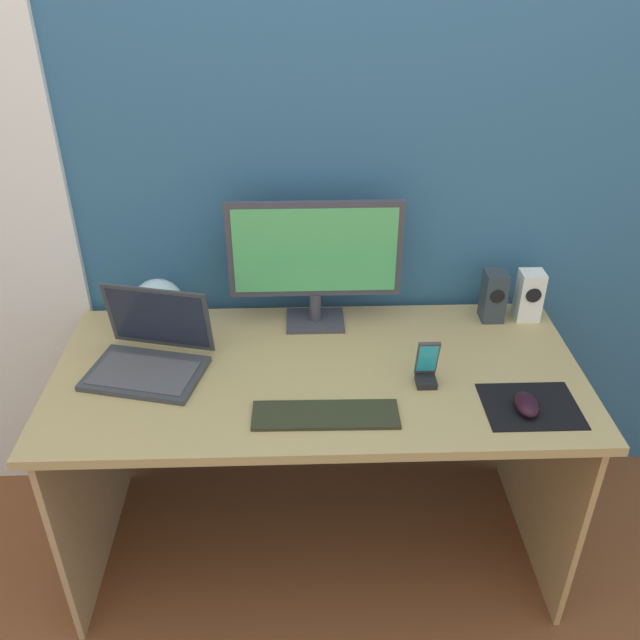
# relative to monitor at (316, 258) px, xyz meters

# --- Properties ---
(ground_plane) EXTENTS (8.00, 8.00, 0.00)m
(ground_plane) POSITION_rel_monitor_xyz_m (-0.00, -0.26, -0.96)
(ground_plane) COLOR brown
(wall_back) EXTENTS (6.00, 0.04, 2.50)m
(wall_back) POSITION_rel_monitor_xyz_m (-0.00, 0.15, 0.29)
(wall_back) COLOR #2F5E84
(wall_back) RESTS_ON ground_plane
(desk) EXTENTS (1.50, 0.70, 0.73)m
(desk) POSITION_rel_monitor_xyz_m (-0.00, -0.26, -0.37)
(desk) COLOR tan
(desk) RESTS_ON ground_plane
(monitor) EXTENTS (0.52, 0.14, 0.41)m
(monitor) POSITION_rel_monitor_xyz_m (0.00, 0.00, 0.00)
(monitor) COLOR #3D3B46
(monitor) RESTS_ON desk
(speaker_right) EXTENTS (0.07, 0.07, 0.16)m
(speaker_right) POSITION_rel_monitor_xyz_m (0.67, 0.01, -0.15)
(speaker_right) COLOR white
(speaker_right) RESTS_ON desk
(speaker_near_monitor) EXTENTS (0.07, 0.08, 0.17)m
(speaker_near_monitor) POSITION_rel_monitor_xyz_m (0.56, 0.01, -0.15)
(speaker_near_monitor) COLOR #2E383E
(speaker_near_monitor) RESTS_ON desk
(laptop) EXTENTS (0.36, 0.32, 0.22)m
(laptop) POSITION_rel_monitor_xyz_m (-0.48, -0.23, -0.18)
(laptop) COLOR #35393E
(laptop) RESTS_ON desk
(fishbowl) EXTENTS (0.16, 0.16, 0.16)m
(fishbowl) POSITION_rel_monitor_xyz_m (-0.49, -0.00, -0.15)
(fishbowl) COLOR silver
(fishbowl) RESTS_ON desk
(keyboard_external) EXTENTS (0.38, 0.12, 0.01)m
(keyboard_external) POSITION_rel_monitor_xyz_m (0.01, -0.46, -0.22)
(keyboard_external) COLOR #292C1B
(keyboard_external) RESTS_ON desk
(mousepad) EXTENTS (0.25, 0.20, 0.00)m
(mousepad) POSITION_rel_monitor_xyz_m (0.55, -0.44, -0.23)
(mousepad) COLOR black
(mousepad) RESTS_ON desk
(mouse) EXTENTS (0.06, 0.10, 0.04)m
(mouse) POSITION_rel_monitor_xyz_m (0.53, -0.46, -0.21)
(mouse) COLOR black
(mouse) RESTS_ON mousepad
(phone_in_dock) EXTENTS (0.06, 0.06, 0.14)m
(phone_in_dock) POSITION_rel_monitor_xyz_m (0.29, -0.33, -0.18)
(phone_in_dock) COLOR black
(phone_in_dock) RESTS_ON desk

